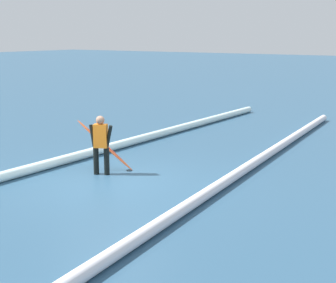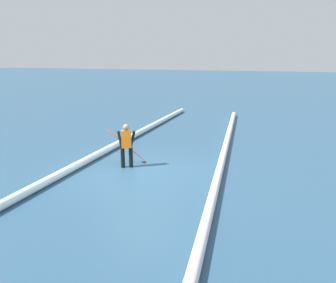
{
  "view_description": "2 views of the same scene",
  "coord_description": "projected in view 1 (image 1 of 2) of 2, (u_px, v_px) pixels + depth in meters",
  "views": [
    {
      "loc": [
        8.9,
        7.67,
        3.54
      ],
      "look_at": [
        -0.75,
        1.19,
        1.01
      ],
      "focal_mm": 53.03,
      "sensor_mm": 36.0,
      "label": 1
    },
    {
      "loc": [
        9.47,
        4.1,
        3.77
      ],
      "look_at": [
        -0.01,
        1.01,
        1.14
      ],
      "focal_mm": 35.04,
      "sensor_mm": 36.0,
      "label": 2
    }
  ],
  "objects": [
    {
      "name": "ground_plane",
      "position": [
        111.0,
        181.0,
        12.15
      ],
      "size": [
        152.16,
        152.16,
        0.0
      ],
      "primitive_type": "plane",
      "color": "#2C506D"
    },
    {
      "name": "surfboard",
      "position": [
        105.0,
        145.0,
        12.99
      ],
      "size": [
        1.04,
        1.35,
        1.39
      ],
      "color": "#E55926",
      "rests_on": "ground_plane"
    },
    {
      "name": "wave_crest_midground",
      "position": [
        197.0,
        200.0,
        10.44
      ],
      "size": [
        23.91,
        2.16,
        0.25
      ],
      "primitive_type": "cylinder",
      "rotation": [
        0.0,
        1.57,
        0.08
      ],
      "color": "white",
      "rests_on": "ground_plane"
    },
    {
      "name": "wave_crest_foreground",
      "position": [
        50.0,
        164.0,
        13.32
      ],
      "size": [
        24.03,
        0.76,
        0.26
      ],
      "primitive_type": "cylinder",
      "rotation": [
        0.0,
        1.57,
        -0.02
      ],
      "color": "white",
      "rests_on": "ground_plane"
    },
    {
      "name": "surfer",
      "position": [
        101.0,
        142.0,
        12.58
      ],
      "size": [
        0.33,
        0.6,
        1.53
      ],
      "rotation": [
        0.0,
        0.0,
        2.01
      ],
      "color": "black",
      "rests_on": "ground_plane"
    }
  ]
}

